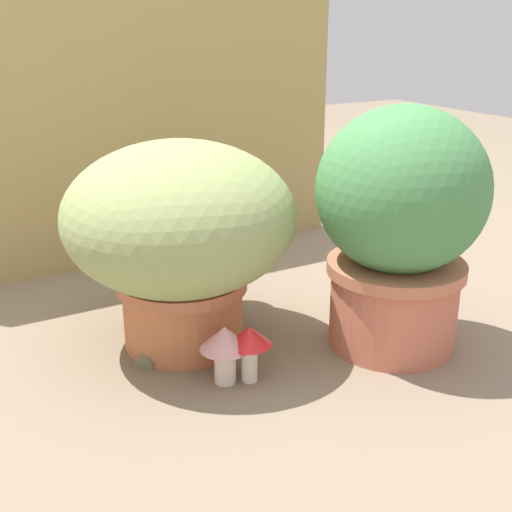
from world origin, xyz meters
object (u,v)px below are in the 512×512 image
Objects in this scene: leafy_planter at (400,221)px; mushroom_ornament_pink at (225,344)px; cat at (197,270)px; mushroom_ornament_red at (249,341)px; grass_planter at (180,230)px.

leafy_planter reaches higher than mushroom_ornament_pink.
cat is 0.28m from mushroom_ornament_red.
grass_planter is at bearing 90.58° from mushroom_ornament_pink.
mushroom_ornament_pink is (-0.37, 0.03, -0.18)m from leafy_planter.
leafy_planter is at bearing -4.98° from mushroom_ornament_pink.
leafy_planter reaches higher than cat.
grass_planter is at bearing -131.78° from cat.
mushroom_ornament_red is (-0.02, -0.27, -0.04)m from cat.
cat is at bearing 136.21° from leafy_planter.
grass_planter is 0.25m from mushroom_ornament_pink.
grass_planter is at bearing 149.87° from leafy_planter.
grass_planter is 0.93× the size of leafy_planter.
mushroom_ornament_red is (-0.32, 0.01, -0.18)m from leafy_planter.
mushroom_ornament_pink is at bearing -104.24° from cat.
mushroom_ornament_pink is (0.00, -0.18, -0.17)m from grass_planter.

